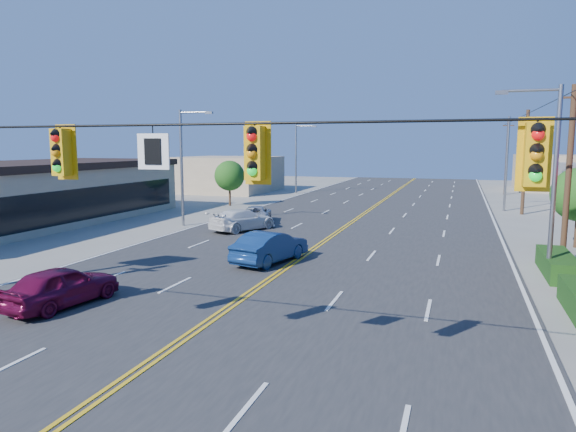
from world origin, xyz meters
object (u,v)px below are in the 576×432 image
(car_silver, at_px, (256,215))
(car_blue, at_px, (270,248))
(signal_span, at_px, (102,177))
(car_white, at_px, (243,221))
(car_magenta, at_px, (62,287))

(car_silver, bearing_deg, car_blue, 98.26)
(signal_span, relative_size, car_white, 5.05)
(car_magenta, distance_m, car_white, 16.74)
(car_silver, bearing_deg, signal_span, 87.81)
(car_white, xyz_separation_m, car_silver, (-0.52, 3.62, -0.09))
(car_magenta, relative_size, car_silver, 0.95)
(car_magenta, height_order, car_white, car_magenta)
(car_white, bearing_deg, car_blue, 145.83)
(car_blue, distance_m, car_silver, 13.01)
(signal_span, height_order, car_silver, signal_span)
(signal_span, xyz_separation_m, car_magenta, (-5.46, 4.44, -4.18))
(car_magenta, bearing_deg, car_white, -79.61)
(car_magenta, xyz_separation_m, car_white, (-0.51, 16.73, -0.01))
(signal_span, xyz_separation_m, car_silver, (-6.49, 24.80, -4.28))
(car_magenta, xyz_separation_m, car_blue, (4.49, 8.57, 0.04))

